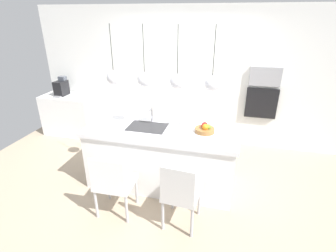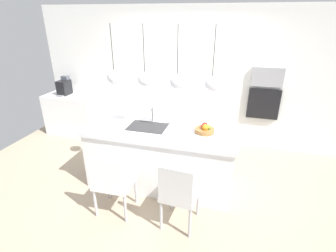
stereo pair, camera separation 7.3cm
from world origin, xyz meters
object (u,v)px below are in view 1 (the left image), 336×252
object	(u,v)px
coffee_machine	(61,88)
microwave	(265,76)
fruit_bowl	(205,129)
chair_near	(113,182)
oven	(261,103)
chair_middle	(181,192)

from	to	relation	value
coffee_machine	microwave	distance (m)	4.05
fruit_bowl	microwave	distance (m)	1.83
coffee_machine	chair_near	world-z (taller)	coffee_machine
chair_near	oven	bearing A→B (deg)	51.80
fruit_bowl	chair_middle	size ratio (longest dim) A/B	0.30
microwave	chair_middle	distance (m)	2.77
chair_middle	coffee_machine	bearing A→B (deg)	144.80
fruit_bowl	microwave	bearing A→B (deg)	60.65
coffee_machine	chair_middle	world-z (taller)	coffee_machine
fruit_bowl	chair_middle	bearing A→B (deg)	-100.48
microwave	chair_middle	bearing A→B (deg)	-113.14
microwave	chair_near	world-z (taller)	microwave
oven	coffee_machine	bearing A→B (deg)	-175.78
microwave	oven	size ratio (longest dim) A/B	0.96
fruit_bowl	chair_middle	world-z (taller)	fruit_bowl
fruit_bowl	coffee_machine	bearing A→B (deg)	158.37
fruit_bowl	chair_near	world-z (taller)	fruit_bowl
coffee_machine	chair_middle	size ratio (longest dim) A/B	0.42
fruit_bowl	coffee_machine	size ratio (longest dim) A/B	0.72
fruit_bowl	oven	bearing A→B (deg)	60.65
chair_near	chair_middle	bearing A→B (deg)	-0.14
microwave	oven	bearing A→B (deg)	0.00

